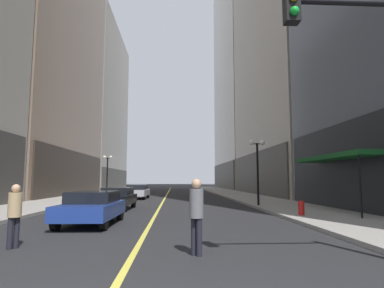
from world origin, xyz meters
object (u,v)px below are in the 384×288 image
Objects in this scene: fire_hydrant_right at (301,210)px; car_black at (117,198)px; pedestrian_in_tan_trench at (15,211)px; car_silver at (137,191)px; pedestrian_in_grey_suit at (196,210)px; street_lamp_left_far at (107,166)px; street_lamp_right_mid at (257,157)px; car_blue at (92,206)px.

car_black is at bearing 152.23° from fire_hydrant_right.
car_black is 2.45× the size of pedestrian_in_tan_trench.
car_silver is 18.47m from fire_hydrant_right.
pedestrian_in_grey_suit is 4.85m from pedestrian_in_tan_trench.
fire_hydrant_right is at bearing -56.89° from street_lamp_left_far.
car_black is 0.92× the size of car_silver.
car_silver is 1.00× the size of street_lamp_right_mid.
pedestrian_in_grey_suit is 1.08× the size of pedestrian_in_tan_trench.
street_lamp_right_mid is (12.80, -14.55, 0.00)m from street_lamp_left_far.
street_lamp_right_mid is (8.91, 0.89, 2.54)m from car_black.
car_blue and car_black have the same top height.
car_silver is at bearing 90.41° from car_black.
car_blue is 2.52× the size of pedestrian_in_tan_trench.
car_blue is 9.38m from fire_hydrant_right.
car_blue is 2.33× the size of pedestrian_in_grey_suit.
car_black and car_silver have the same top height.
pedestrian_in_grey_suit is 2.26× the size of fire_hydrant_right.
car_black is 10.64m from fire_hydrant_right.
fire_hydrant_right is (5.39, 7.08, -0.66)m from pedestrian_in_grey_suit.
street_lamp_left_far is 5.54× the size of fire_hydrant_right.
pedestrian_in_grey_suit reaches higher than car_black.
car_silver is (-0.08, 10.89, 0.00)m from car_black.
car_black is at bearing -89.59° from car_silver.
car_blue is 17.48m from car_silver.
fire_hydrant_right is (9.23, 1.63, -0.32)m from car_blue.
car_blue is 0.95× the size of car_silver.
street_lamp_right_mid is at bearing 40.57° from car_blue.
car_silver is at bearing 90.84° from car_blue.
car_black is at bearing 86.26° from pedestrian_in_tan_trench.
car_black is 0.92× the size of street_lamp_right_mid.
street_lamp_left_far is at bearing 129.99° from car_silver.
street_lamp_left_far reaches higher than pedestrian_in_tan_trench.
street_lamp_left_far reaches higher than car_blue.
street_lamp_right_mid is (4.89, 12.93, 2.19)m from pedestrian_in_grey_suit.
street_lamp_right_mid is 5.54× the size of fire_hydrant_right.
car_blue is at bearing -88.45° from car_black.
pedestrian_in_grey_suit is (3.84, -5.45, 0.34)m from car_blue.
car_blue is 22.54m from street_lamp_left_far.
street_lamp_right_mid reaches higher than car_black.
pedestrian_in_tan_trench is 0.38× the size of street_lamp_right_mid.
street_lamp_left_far reaches higher than pedestrian_in_grey_suit.
pedestrian_in_tan_trench reaches higher than car_black.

